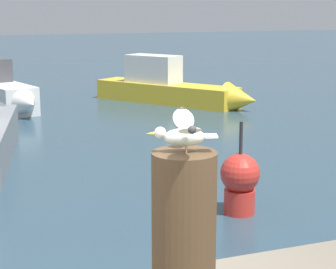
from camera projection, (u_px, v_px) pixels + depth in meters
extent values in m
cylinder|color=#4C3823|center=(184.00, 228.00, 3.38)|extent=(0.37, 0.37, 0.88)
cylinder|color=tan|center=(186.00, 148.00, 3.31)|extent=(0.01, 0.01, 0.04)
cylinder|color=tan|center=(187.00, 150.00, 3.27)|extent=(0.01, 0.01, 0.04)
ellipsoid|color=silver|center=(184.00, 137.00, 3.27)|extent=(0.25, 0.15, 0.10)
sphere|color=silver|center=(160.00, 133.00, 3.26)|extent=(0.06, 0.06, 0.06)
cone|color=yellow|center=(150.00, 133.00, 3.26)|extent=(0.05, 0.03, 0.02)
cube|color=silver|center=(211.00, 136.00, 3.28)|extent=(0.09, 0.10, 0.01)
ellipsoid|color=silver|center=(183.00, 119.00, 3.43)|extent=(0.19, 0.27, 0.10)
sphere|color=#323232|center=(182.00, 110.00, 3.53)|extent=(0.04, 0.04, 0.04)
ellipsoid|color=silver|center=(190.00, 131.00, 3.09)|extent=(0.19, 0.27, 0.10)
sphere|color=#323232|center=(192.00, 130.00, 2.98)|extent=(0.04, 0.04, 0.04)
cube|color=yellow|center=(166.00, 93.00, 18.21)|extent=(3.45, 4.42, 0.59)
cone|color=yellow|center=(241.00, 99.00, 16.76)|extent=(1.28, 1.28, 0.92)
cube|color=white|center=(153.00, 69.00, 18.32)|extent=(1.58, 1.81, 0.83)
cone|color=silver|center=(27.00, 103.00, 15.53)|extent=(1.03, 1.03, 0.84)
cylinder|color=red|center=(239.00, 201.00, 8.49)|extent=(0.44, 0.44, 0.35)
sphere|color=red|center=(240.00, 173.00, 8.40)|extent=(0.56, 0.56, 0.56)
cylinder|color=#2D2D2D|center=(241.00, 139.00, 8.30)|extent=(0.05, 0.05, 0.50)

